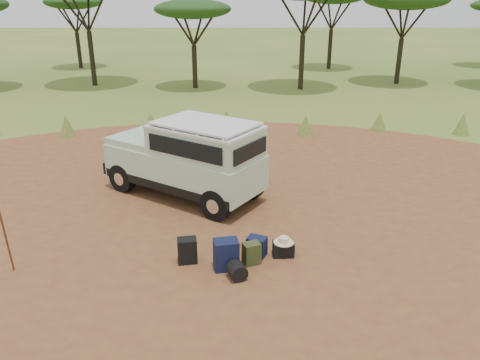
{
  "coord_description": "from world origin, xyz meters",
  "views": [
    {
      "loc": [
        0.43,
        -8.78,
        5.02
      ],
      "look_at": [
        0.48,
        1.3,
        1.0
      ],
      "focal_mm": 35.0,
      "sensor_mm": 36.0,
      "label": 1
    }
  ],
  "objects_px": {
    "backpack_navy": "(226,255)",
    "duffel_navy": "(257,247)",
    "walking_staff": "(6,239)",
    "backpack_black": "(187,251)",
    "backpack_olive": "(252,254)",
    "hard_case": "(283,249)",
    "safari_vehicle": "(188,160)"
  },
  "relations": [
    {
      "from": "backpack_navy",
      "to": "backpack_olive",
      "type": "xyz_separation_m",
      "value": [
        0.5,
        0.17,
        -0.08
      ]
    },
    {
      "from": "safari_vehicle",
      "to": "duffel_navy",
      "type": "height_order",
      "value": "safari_vehicle"
    },
    {
      "from": "backpack_olive",
      "to": "backpack_black",
      "type": "bearing_deg",
      "value": 152.74
    },
    {
      "from": "safari_vehicle",
      "to": "backpack_black",
      "type": "distance_m",
      "value": 3.41
    },
    {
      "from": "backpack_navy",
      "to": "hard_case",
      "type": "relative_size",
      "value": 1.47
    },
    {
      "from": "safari_vehicle",
      "to": "backpack_olive",
      "type": "distance_m",
      "value": 3.81
    },
    {
      "from": "safari_vehicle",
      "to": "backpack_olive",
      "type": "xyz_separation_m",
      "value": [
        1.56,
        -3.39,
        -0.79
      ]
    },
    {
      "from": "backpack_olive",
      "to": "duffel_navy",
      "type": "xyz_separation_m",
      "value": [
        0.12,
        0.31,
        -0.02
      ]
    },
    {
      "from": "walking_staff",
      "to": "backpack_black",
      "type": "relative_size",
      "value": 2.94
    },
    {
      "from": "backpack_black",
      "to": "backpack_olive",
      "type": "relative_size",
      "value": 1.12
    },
    {
      "from": "backpack_navy",
      "to": "safari_vehicle",
      "type": "bearing_deg",
      "value": 96.05
    },
    {
      "from": "walking_staff",
      "to": "backpack_black",
      "type": "bearing_deg",
      "value": -13.08
    },
    {
      "from": "backpack_navy",
      "to": "hard_case",
      "type": "bearing_deg",
      "value": 12.25
    },
    {
      "from": "safari_vehicle",
      "to": "hard_case",
      "type": "bearing_deg",
      "value": -20.22
    },
    {
      "from": "safari_vehicle",
      "to": "backpack_navy",
      "type": "height_order",
      "value": "safari_vehicle"
    },
    {
      "from": "backpack_black",
      "to": "backpack_olive",
      "type": "xyz_separation_m",
      "value": [
        1.28,
        -0.07,
        -0.03
      ]
    },
    {
      "from": "backpack_black",
      "to": "backpack_navy",
      "type": "relative_size",
      "value": 0.84
    },
    {
      "from": "walking_staff",
      "to": "backpack_black",
      "type": "distance_m",
      "value": 3.39
    },
    {
      "from": "walking_staff",
      "to": "duffel_navy",
      "type": "distance_m",
      "value": 4.8
    },
    {
      "from": "backpack_navy",
      "to": "duffel_navy",
      "type": "relative_size",
      "value": 1.48
    },
    {
      "from": "safari_vehicle",
      "to": "hard_case",
      "type": "height_order",
      "value": "safari_vehicle"
    },
    {
      "from": "hard_case",
      "to": "backpack_black",
      "type": "bearing_deg",
      "value": -175.43
    },
    {
      "from": "walking_staff",
      "to": "backpack_olive",
      "type": "distance_m",
      "value": 4.65
    },
    {
      "from": "walking_staff",
      "to": "backpack_olive",
      "type": "height_order",
      "value": "walking_staff"
    },
    {
      "from": "safari_vehicle",
      "to": "hard_case",
      "type": "xyz_separation_m",
      "value": [
        2.22,
        -3.08,
        -0.87
      ]
    },
    {
      "from": "backpack_olive",
      "to": "walking_staff",
      "type": "bearing_deg",
      "value": 160.19
    },
    {
      "from": "backpack_navy",
      "to": "backpack_olive",
      "type": "bearing_deg",
      "value": 8.66
    },
    {
      "from": "hard_case",
      "to": "backpack_navy",
      "type": "bearing_deg",
      "value": -159.73
    },
    {
      "from": "backpack_black",
      "to": "hard_case",
      "type": "relative_size",
      "value": 1.23
    },
    {
      "from": "backpack_olive",
      "to": "hard_case",
      "type": "distance_m",
      "value": 0.74
    },
    {
      "from": "walking_staff",
      "to": "duffel_navy",
      "type": "xyz_separation_m",
      "value": [
        4.72,
        0.65,
        -0.54
      ]
    },
    {
      "from": "safari_vehicle",
      "to": "hard_case",
      "type": "relative_size",
      "value": 10.63
    }
  ]
}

